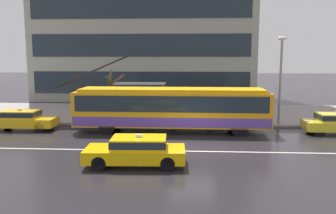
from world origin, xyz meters
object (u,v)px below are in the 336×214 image
(taxi_oncoming_near, at_px, (137,150))
(street_lamp, at_px, (281,72))
(pedestrian_approaching_curb, at_px, (172,99))
(street_tree_bare, at_px, (111,92))
(taxi_queued_behind_bus, at_px, (22,119))
(bus_shelter, at_px, (141,92))
(trolleybus, at_px, (172,108))
(pedestrian_at_shelter, at_px, (210,98))
(pedestrian_waiting_by_pole, at_px, (230,100))
(pedestrian_walking_past, at_px, (232,99))

(taxi_oncoming_near, distance_m, street_lamp, 12.80)
(pedestrian_approaching_curb, bearing_deg, taxi_oncoming_near, -96.78)
(street_tree_bare, bearing_deg, taxi_queued_behind_bus, -139.62)
(bus_shelter, height_order, pedestrian_approaching_curb, bus_shelter)
(pedestrian_approaching_curb, xyz_separation_m, street_tree_bare, (-4.71, 2.01, 0.28))
(trolleybus, bearing_deg, pedestrian_at_shelter, 52.76)
(pedestrian_at_shelter, height_order, street_tree_bare, street_tree_bare)
(pedestrian_waiting_by_pole, xyz_separation_m, street_tree_bare, (-8.72, 2.07, 0.31))
(taxi_queued_behind_bus, bearing_deg, taxi_oncoming_near, -39.60)
(street_tree_bare, bearing_deg, pedestrian_waiting_by_pole, -13.38)
(taxi_queued_behind_bus, xyz_separation_m, pedestrian_waiting_by_pole, (13.72, 2.18, 1.06))
(taxi_oncoming_near, bearing_deg, bus_shelter, 96.75)
(taxi_queued_behind_bus, xyz_separation_m, pedestrian_at_shelter, (12.41, 3.47, 1.03))
(taxi_oncoming_near, bearing_deg, pedestrian_approaching_curb, 83.22)
(trolleybus, height_order, taxi_queued_behind_bus, trolleybus)
(pedestrian_walking_past, bearing_deg, trolleybus, -140.71)
(pedestrian_walking_past, bearing_deg, taxi_queued_behind_bus, -166.06)
(pedestrian_at_shelter, bearing_deg, taxi_queued_behind_bus, -164.39)
(pedestrian_at_shelter, bearing_deg, street_lamp, -16.93)
(taxi_queued_behind_bus, distance_m, bus_shelter, 8.31)
(taxi_oncoming_near, height_order, street_lamp, street_lamp)
(bus_shelter, height_order, street_tree_bare, street_tree_bare)
(taxi_queued_behind_bus, bearing_deg, bus_shelter, 26.73)
(trolleybus, relative_size, pedestrian_waiting_by_pole, 6.89)
(trolleybus, height_order, taxi_oncoming_near, trolleybus)
(pedestrian_walking_past, bearing_deg, pedestrian_at_shelter, -179.60)
(pedestrian_approaching_curb, relative_size, pedestrian_walking_past, 1.04)
(bus_shelter, xyz_separation_m, street_tree_bare, (-2.32, 0.57, -0.05))
(taxi_oncoming_near, height_order, street_tree_bare, street_tree_bare)
(taxi_oncoming_near, bearing_deg, street_lamp, 47.51)
(bus_shelter, bearing_deg, pedestrian_waiting_by_pole, -13.24)
(street_tree_bare, bearing_deg, bus_shelter, -13.75)
(pedestrian_approaching_curb, height_order, pedestrian_walking_past, pedestrian_approaching_curb)
(pedestrian_walking_past, xyz_separation_m, pedestrian_waiting_by_pole, (-0.29, -1.30, 0.07))
(pedestrian_at_shelter, relative_size, pedestrian_walking_past, 1.05)
(street_lamp, bearing_deg, trolleybus, -164.23)
(taxi_queued_behind_bus, bearing_deg, pedestrian_walking_past, 13.94)
(street_lamp, bearing_deg, pedestrian_approaching_curb, 178.66)
(pedestrian_at_shelter, xyz_separation_m, street_tree_bare, (-7.41, 0.79, 0.34))
(trolleybus, xyz_separation_m, pedestrian_waiting_by_pole, (3.92, 2.14, 0.24))
(taxi_queued_behind_bus, height_order, taxi_oncoming_near, same)
(trolleybus, relative_size, street_tree_bare, 3.79)
(bus_shelter, height_order, street_lamp, street_lamp)
(pedestrian_approaching_curb, relative_size, street_tree_bare, 0.56)
(pedestrian_at_shelter, bearing_deg, bus_shelter, 177.54)
(taxi_oncoming_near, xyz_separation_m, street_tree_bare, (-3.59, 11.36, 1.36))
(taxi_oncoming_near, xyz_separation_m, bus_shelter, (-1.28, 10.80, 1.42))
(taxi_queued_behind_bus, height_order, pedestrian_walking_past, pedestrian_walking_past)
(trolleybus, bearing_deg, street_tree_bare, 138.69)
(bus_shelter, distance_m, pedestrian_at_shelter, 5.11)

